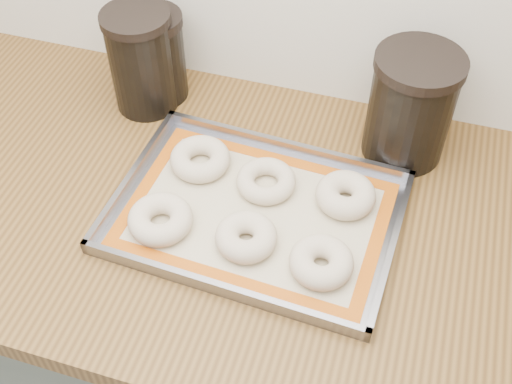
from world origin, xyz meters
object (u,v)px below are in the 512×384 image
(bagel_front_left, at_px, (160,219))
(bagel_front_mid, at_px, (246,237))
(canister_left, at_px, (142,61))
(canister_right, at_px, (411,107))
(baking_tray, at_px, (256,213))
(bagel_back_right, at_px, (346,195))
(bagel_back_mid, at_px, (266,181))
(bagel_back_left, at_px, (200,159))
(bagel_front_right, at_px, (321,262))
(canister_mid, at_px, (156,56))

(bagel_front_left, height_order, bagel_front_mid, bagel_front_mid)
(bagel_front_left, height_order, canister_left, canister_left)
(bagel_front_left, relative_size, canister_right, 0.52)
(baking_tray, relative_size, bagel_back_right, 4.77)
(canister_left, bearing_deg, bagel_back_mid, -28.01)
(bagel_back_left, height_order, canister_right, canister_right)
(bagel_back_mid, bearing_deg, canister_left, 151.99)
(bagel_front_right, xyz_separation_m, bagel_back_mid, (-0.13, 0.14, -0.00))
(bagel_front_right, height_order, canister_left, canister_left)
(bagel_back_mid, distance_m, canister_right, 0.28)
(bagel_back_mid, bearing_deg, canister_right, 38.35)
(bagel_front_mid, bearing_deg, bagel_back_right, 44.87)
(baking_tray, height_order, canister_mid, canister_mid)
(bagel_front_mid, distance_m, canister_left, 0.41)
(bagel_front_left, height_order, bagel_back_mid, bagel_front_left)
(bagel_back_left, distance_m, canister_mid, 0.23)
(baking_tray, bearing_deg, bagel_back_right, 26.58)
(bagel_front_left, relative_size, canister_left, 0.53)
(baking_tray, distance_m, bagel_front_right, 0.15)
(canister_right, bearing_deg, bagel_front_mid, -124.93)
(bagel_front_mid, relative_size, canister_right, 0.49)
(bagel_front_left, distance_m, bagel_front_mid, 0.14)
(bagel_front_mid, bearing_deg, canister_mid, 131.58)
(bagel_front_left, distance_m, canister_left, 0.33)
(bagel_front_left, height_order, bagel_back_left, bagel_front_left)
(bagel_front_mid, distance_m, canister_mid, 0.42)
(bagel_front_mid, bearing_deg, bagel_back_left, 132.36)
(bagel_front_right, xyz_separation_m, canister_right, (0.08, 0.30, 0.08))
(bagel_back_left, relative_size, bagel_back_right, 1.06)
(bagel_back_left, bearing_deg, bagel_back_right, -2.30)
(bagel_front_right, relative_size, bagel_back_left, 0.94)
(canister_mid, bearing_deg, bagel_front_mid, -48.42)
(bagel_front_right, bearing_deg, canister_mid, 141.00)
(baking_tray, relative_size, canister_mid, 2.71)
(bagel_back_mid, distance_m, canister_left, 0.33)
(canister_left, bearing_deg, bagel_front_mid, -43.90)
(baking_tray, xyz_separation_m, canister_right, (0.21, 0.23, 0.09))
(bagel_back_mid, relative_size, canister_left, 0.51)
(bagel_front_mid, height_order, bagel_back_left, bagel_front_mid)
(bagel_front_mid, bearing_deg, canister_right, 55.07)
(bagel_front_right, xyz_separation_m, bagel_back_right, (0.01, 0.14, 0.00))
(bagel_back_right, bearing_deg, bagel_back_left, 177.70)
(bagel_front_left, xyz_separation_m, bagel_front_mid, (0.14, 0.01, 0.00))
(bagel_back_left, xyz_separation_m, bagel_back_right, (0.26, -0.01, 0.00))
(canister_mid, xyz_separation_m, canister_right, (0.48, -0.02, 0.01))
(bagel_back_left, height_order, canister_mid, canister_mid)
(bagel_front_left, xyz_separation_m, canister_left, (-0.15, 0.28, 0.08))
(bagel_back_right, relative_size, canister_left, 0.50)
(bagel_front_left, bearing_deg, bagel_back_mid, 43.66)
(bagel_back_mid, xyz_separation_m, canister_left, (-0.28, 0.15, 0.08))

